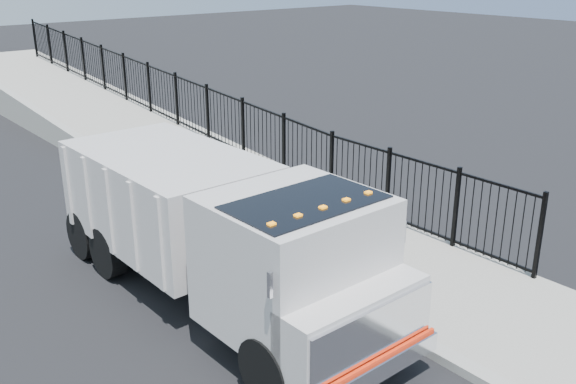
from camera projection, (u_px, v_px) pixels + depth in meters
ground at (338, 301)px, 12.32m from camera, size 120.00×120.00×0.00m
sidewalk at (486, 306)px, 12.00m from camera, size 3.55×12.00×0.12m
curb at (420, 342)px, 10.84m from camera, size 0.30×12.00×0.16m
ramp at (95, 126)px, 25.18m from camera, size 3.95×24.06×3.19m
iron_fence at (178, 116)px, 22.83m from camera, size 0.10×28.00×1.80m
truck at (220, 228)px, 11.69m from camera, size 2.78×8.19×2.79m
worker at (379, 238)px, 12.56m from camera, size 0.53×0.72×1.81m
debris at (381, 279)px, 12.79m from camera, size 0.39×0.39×0.10m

